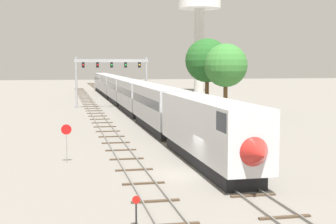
% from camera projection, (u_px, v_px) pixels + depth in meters
% --- Properties ---
extents(ground_plane, '(400.00, 400.00, 0.00)m').
position_uv_depth(ground_plane, '(191.00, 174.00, 32.95)').
color(ground_plane, gray).
extents(track_main, '(2.60, 200.00, 0.16)m').
position_uv_depth(track_main, '(119.00, 103.00, 91.77)').
color(track_main, slate).
rests_on(track_main, ground).
extents(track_near, '(2.60, 160.00, 0.16)m').
position_uv_depth(track_near, '(97.00, 115.00, 71.17)').
color(track_near, slate).
rests_on(track_near, ground).
extents(passenger_train, '(3.04, 115.20, 4.80)m').
position_uv_depth(passenger_train, '(125.00, 92.00, 82.96)').
color(passenger_train, silver).
rests_on(passenger_train, ground).
extents(signal_gantry, '(12.10, 0.49, 8.41)m').
position_uv_depth(signal_gantry, '(112.00, 71.00, 81.56)').
color(signal_gantry, '#999BA0').
rests_on(signal_gantry, ground).
extents(water_tower, '(10.93, 10.93, 26.86)m').
position_uv_depth(water_tower, '(200.00, 7.00, 125.90)').
color(water_tower, beige).
rests_on(water_tower, ground).
extents(switch_stand, '(0.36, 0.24, 1.46)m').
position_uv_depth(switch_stand, '(136.00, 216.00, 22.22)').
color(switch_stand, black).
rests_on(switch_stand, ground).
extents(stop_sign, '(0.76, 0.08, 2.88)m').
position_uv_depth(stop_sign, '(66.00, 138.00, 36.54)').
color(stop_sign, gray).
rests_on(stop_sign, ground).
extents(trackside_tree_left, '(5.77, 5.77, 9.99)m').
position_uv_depth(trackside_tree_left, '(226.00, 66.00, 65.83)').
color(trackside_tree_left, brown).
rests_on(trackside_tree_left, ground).
extents(trackside_tree_mid, '(6.12, 6.12, 10.83)m').
position_uv_depth(trackside_tree_mid, '(207.00, 61.00, 69.21)').
color(trackside_tree_mid, brown).
rests_on(trackside_tree_mid, ground).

